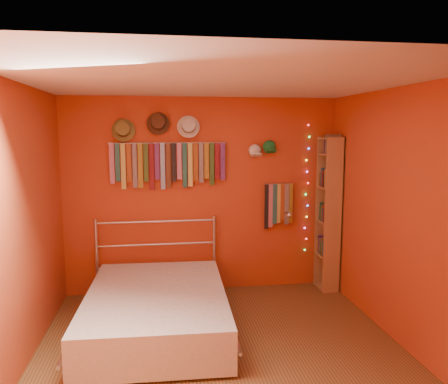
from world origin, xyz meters
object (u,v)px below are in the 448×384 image
reading_lamp (288,215)px  bookshelf (331,213)px  bed (157,309)px  tie_rack (168,163)px

reading_lamp → bookshelf: size_ratio=0.15×
bed → tie_rack: bearing=83.6°
reading_lamp → bookshelf: (0.58, 0.01, 0.00)m
tie_rack → bed: bearing=-98.4°
reading_lamp → bed: 2.07m
bookshelf → bed: 2.57m
tie_rack → bed: size_ratio=0.69×
tie_rack → reading_lamp: size_ratio=4.83×
bookshelf → bed: bearing=-157.8°
tie_rack → bookshelf: size_ratio=0.72×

